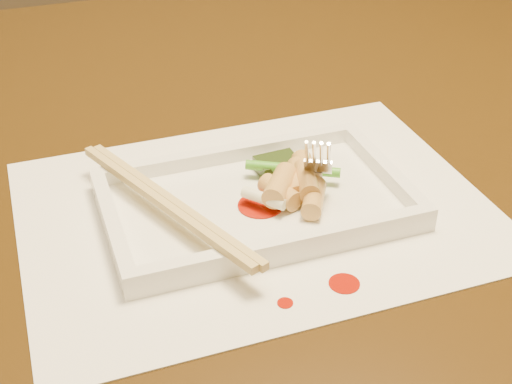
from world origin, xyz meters
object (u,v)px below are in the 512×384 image
object	(u,v)px
placemat	(256,210)
table	(264,197)
fork	(326,104)
plate_base	(256,205)
chopstick_a	(162,203)

from	to	relation	value
placemat	table	bearing A→B (deg)	67.28
fork	placemat	bearing A→B (deg)	-165.58
placemat	plate_base	xyz separation A→B (m)	(-0.00, 0.00, 0.00)
placemat	plate_base	world-z (taller)	plate_base
plate_base	fork	xyz separation A→B (m)	(0.07, 0.02, 0.08)
placemat	chopstick_a	size ratio (longest dim) A/B	1.74
plate_base	fork	world-z (taller)	fork
placemat	fork	size ratio (longest dim) A/B	2.86
fork	plate_base	bearing A→B (deg)	-165.58
chopstick_a	plate_base	bearing A→B (deg)	0.00
table	placemat	bearing A→B (deg)	-112.72
chopstick_a	fork	world-z (taller)	fork
fork	chopstick_a	bearing A→B (deg)	-173.25
plate_base	chopstick_a	distance (m)	0.08
table	placemat	distance (m)	0.20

